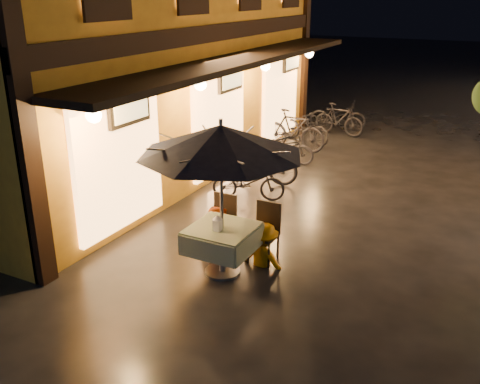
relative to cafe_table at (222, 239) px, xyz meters
The scene contains 16 objects.
ground 1.35m from the cafe_table, ahead, with size 90.00×90.00×0.00m, color black.
west_building 6.73m from the cafe_table, 139.19° to the left, with size 5.90×11.40×7.40m.
cafe_table is the anchor object (origin of this frame).
patio_umbrella 1.56m from the cafe_table, 26.57° to the right, with size 2.46×2.46×2.46m.
cafe_chair_left 0.84m from the cafe_table, 118.51° to the left, with size 0.42×0.42×0.97m.
cafe_chair_right 0.84m from the cafe_table, 61.49° to the left, with size 0.42×0.42×0.97m.
table_lantern 0.36m from the cafe_table, 90.00° to the right, with size 0.16×0.16×0.25m.
person_orange 0.79m from the cafe_table, 127.92° to the left, with size 0.77×0.60×1.58m, color #BC3F04.
person_yellow 0.73m from the cafe_table, 52.69° to the left, with size 0.87×0.50×1.35m, color #D77D00.
bicycle_0 3.15m from the cafe_table, 109.07° to the left, with size 0.53×1.52×0.80m, color black.
bicycle_1 4.15m from the cafe_table, 107.23° to the left, with size 0.49×1.73×1.04m, color black.
bicycle_2 5.87m from the cafe_table, 103.39° to the left, with size 0.54×1.54×0.81m, color black.
bicycle_3 7.09m from the cafe_table, 102.98° to the left, with size 0.52×1.86×1.11m, color black.
bicycle_4 7.99m from the cafe_table, 101.29° to the left, with size 0.60×1.72×0.90m, color black.
bicycle_5 9.12m from the cafe_table, 96.18° to the left, with size 0.45×1.59×0.96m, color black.
bicycle_6 9.77m from the cafe_table, 97.19° to the left, with size 0.61×1.75×0.92m, color black.
Camera 1 is at (2.42, -6.35, 4.16)m, focal length 40.00 mm.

